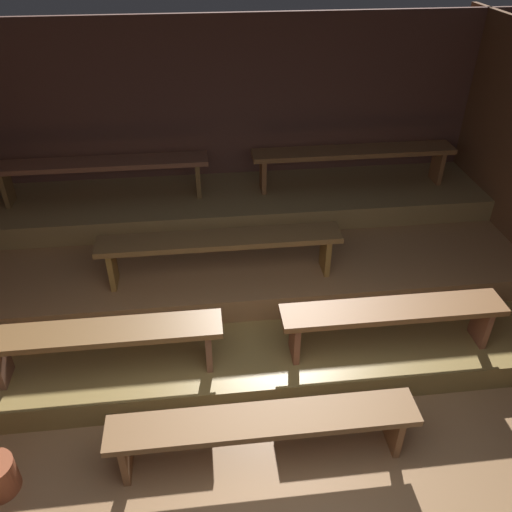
{
  "coord_description": "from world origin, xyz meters",
  "views": [
    {
      "loc": [
        -0.33,
        -1.63,
        3.45
      ],
      "look_at": [
        0.16,
        2.6,
        0.56
      ],
      "focal_mm": 36.56,
      "sensor_mm": 36.0,
      "label": 1
    }
  ],
  "objects": [
    {
      "name": "ground",
      "position": [
        0.0,
        2.1,
        -0.04
      ],
      "size": [
        6.55,
        4.99,
        0.08
      ],
      "primitive_type": "cube",
      "color": "#9A714B"
    },
    {
      "name": "wall_back",
      "position": [
        0.0,
        4.22,
        1.26
      ],
      "size": [
        6.55,
        0.06,
        2.52
      ],
      "primitive_type": "cube",
      "color": "brown",
      "rests_on": "ground"
    },
    {
      "name": "platform_lower",
      "position": [
        0.0,
        2.68,
        0.12
      ],
      "size": [
        5.75,
        3.03,
        0.24
      ],
      "primitive_type": "cube",
      "color": "olive",
      "rests_on": "ground"
    },
    {
      "name": "platform_middle",
      "position": [
        0.0,
        3.1,
        0.36
      ],
      "size": [
        5.75,
        2.19,
        0.24
      ],
      "primitive_type": "cube",
      "color": "#9F7146",
      "rests_on": "platform_lower"
    },
    {
      "name": "platform_upper",
      "position": [
        0.0,
        3.66,
        0.61
      ],
      "size": [
        5.75,
        1.08,
        0.24
      ],
      "primitive_type": "cube",
      "color": "olive",
      "rests_on": "platform_middle"
    },
    {
      "name": "bench_floor_center",
      "position": [
        -0.0,
        0.74,
        0.37
      ],
      "size": [
        2.22,
        0.31,
        0.44
      ],
      "color": "brown",
      "rests_on": "ground"
    },
    {
      "name": "bench_lower_left",
      "position": [
        -1.18,
        1.53,
        0.61
      ],
      "size": [
        1.88,
        0.31,
        0.44
      ],
      "color": "brown",
      "rests_on": "platform_lower"
    },
    {
      "name": "bench_lower_right",
      "position": [
        1.18,
        1.53,
        0.61
      ],
      "size": [
        1.88,
        0.31,
        0.44
      ],
      "color": "brown",
      "rests_on": "platform_lower"
    },
    {
      "name": "bench_middle_center",
      "position": [
        -0.2,
        2.4,
        0.86
      ],
      "size": [
        2.24,
        0.31,
        0.44
      ],
      "color": "brown",
      "rests_on": "platform_middle"
    },
    {
      "name": "bench_upper_left",
      "position": [
        -1.39,
        3.69,
        1.1
      ],
      "size": [
        2.29,
        0.31,
        0.44
      ],
      "color": "brown",
      "rests_on": "platform_upper"
    },
    {
      "name": "bench_upper_right",
      "position": [
        1.39,
        3.69,
        1.1
      ],
      "size": [
        2.29,
        0.31,
        0.44
      ],
      "color": "brown",
      "rests_on": "platform_upper"
    }
  ]
}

